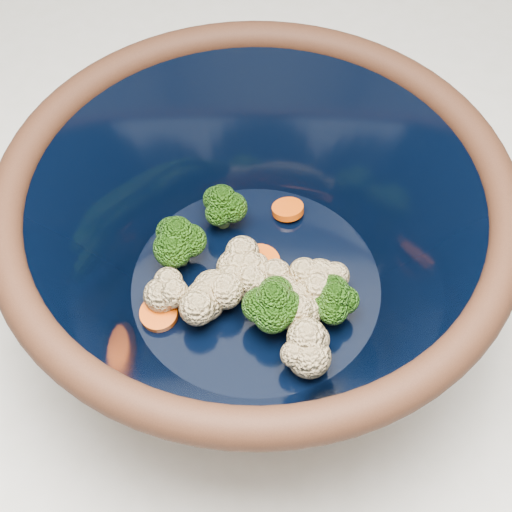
{
  "coord_description": "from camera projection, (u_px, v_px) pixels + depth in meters",
  "views": [
    {
      "loc": [
        0.03,
        -0.42,
        1.4
      ],
      "look_at": [
        0.01,
        -0.12,
        0.97
      ],
      "focal_mm": 50.0,
      "sensor_mm": 36.0,
      "label": 1
    }
  ],
  "objects": [
    {
      "name": "ground",
      "position": [
        258.0,
        497.0,
        1.38
      ],
      "size": [
        3.0,
        3.0,
        0.0
      ],
      "primitive_type": "plane",
      "color": "#9E7A54",
      "rests_on": "ground"
    },
    {
      "name": "counter",
      "position": [
        258.0,
        400.0,
        1.02
      ],
      "size": [
        1.2,
        1.2,
        0.9
      ],
      "primitive_type": "cube",
      "color": "beige",
      "rests_on": "ground"
    },
    {
      "name": "mixing_bowl",
      "position": [
        256.0,
        244.0,
        0.51
      ],
      "size": [
        0.44,
        0.44,
        0.15
      ],
      "rotation": [
        0.0,
        0.0,
        -0.4
      ],
      "color": "black",
      "rests_on": "counter"
    },
    {
      "name": "vegetable_pile",
      "position": [
        251.0,
        280.0,
        0.53
      ],
      "size": [
        0.16,
        0.17,
        0.05
      ],
      "color": "#608442",
      "rests_on": "mixing_bowl"
    }
  ]
}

